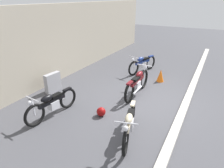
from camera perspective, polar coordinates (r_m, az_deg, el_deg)
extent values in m
plane|color=#47474C|center=(7.55, 9.32, -4.43)|extent=(40.00, 40.00, 0.00)
cube|color=#B2A893|center=(9.11, -16.35, 10.67)|extent=(18.00, 0.30, 3.23)
cube|color=#B7B2A8|center=(7.28, 19.66, -6.20)|extent=(18.00, 0.24, 0.12)
cube|color=#9E9EA3|center=(8.29, -16.33, 0.40)|extent=(0.70, 0.26, 0.75)
sphere|color=maroon|center=(6.46, -3.09, -7.82)|extent=(0.29, 0.29, 0.29)
cone|color=orange|center=(9.19, 13.50, 2.32)|extent=(0.32, 0.32, 0.55)
torus|color=black|center=(8.37, 8.93, 1.41)|extent=(0.78, 0.10, 0.78)
torus|color=black|center=(7.14, 4.92, -2.40)|extent=(0.78, 0.10, 0.78)
cube|color=silver|center=(7.69, 6.94, -0.34)|extent=(0.34, 0.22, 0.30)
cube|color=#590F14|center=(7.67, 7.15, 0.97)|extent=(1.09, 0.12, 0.13)
ellipsoid|color=#590F14|center=(7.77, 7.75, 2.75)|extent=(0.47, 0.22, 0.21)
cube|color=black|center=(7.45, 6.66, 1.46)|extent=(0.43, 0.20, 0.09)
cube|color=#590F14|center=(6.99, 5.02, 0.27)|extent=(0.34, 0.13, 0.06)
cylinder|color=silver|center=(8.26, 9.06, 3.30)|extent=(0.06, 0.06, 0.59)
cylinder|color=silver|center=(8.17, 9.19, 5.22)|extent=(0.05, 0.62, 0.04)
sphere|color=silver|center=(8.28, 9.34, 4.68)|extent=(0.15, 0.15, 0.15)
cylinder|color=silver|center=(7.50, 7.21, -1.63)|extent=(0.75, 0.07, 0.06)
torus|color=black|center=(9.66, 6.09, 4.42)|extent=(0.71, 0.31, 0.72)
torus|color=black|center=(10.66, 10.76, 5.97)|extent=(0.71, 0.31, 0.72)
cube|color=silver|center=(10.18, 8.72, 5.40)|extent=(0.36, 0.29, 0.27)
cube|color=navy|center=(10.10, 8.60, 6.19)|extent=(0.98, 0.41, 0.12)
ellipsoid|color=navy|center=(9.91, 8.02, 6.96)|extent=(0.47, 0.32, 0.20)
cube|color=black|center=(10.19, 9.26, 7.06)|extent=(0.43, 0.29, 0.08)
cube|color=navy|center=(10.56, 10.90, 7.69)|extent=(0.33, 0.21, 0.06)
cylinder|color=silver|center=(9.58, 6.16, 5.94)|extent=(0.05, 0.05, 0.54)
cylinder|color=silver|center=(9.50, 6.23, 7.49)|extent=(0.21, 0.55, 0.04)
sphere|color=silver|center=(9.47, 5.89, 6.83)|extent=(0.14, 0.14, 0.14)
cylinder|color=silver|center=(10.42, 8.86, 5.41)|extent=(0.67, 0.27, 0.06)
torus|color=black|center=(6.30, -20.92, -8.20)|extent=(0.71, 0.17, 0.70)
torus|color=black|center=(6.97, -12.30, -3.91)|extent=(0.71, 0.17, 0.70)
cube|color=silver|center=(6.63, -16.08, -5.66)|extent=(0.33, 0.23, 0.27)
cube|color=black|center=(6.53, -16.55, -4.64)|extent=(0.99, 0.22, 0.12)
ellipsoid|color=black|center=(6.37, -17.92, -3.85)|extent=(0.44, 0.24, 0.19)
cube|color=black|center=(6.57, -15.52, -3.12)|extent=(0.40, 0.22, 0.08)
cube|color=black|center=(6.83, -12.54, -1.48)|extent=(0.32, 0.15, 0.06)
cylinder|color=silver|center=(6.17, -21.27, -6.11)|extent=(0.05, 0.05, 0.53)
cylinder|color=silver|center=(6.05, -21.64, -3.93)|extent=(0.10, 0.56, 0.03)
sphere|color=silver|center=(6.06, -22.09, -5.00)|extent=(0.13, 0.13, 0.13)
cylinder|color=silver|center=(6.84, -15.41, -5.25)|extent=(0.67, 0.14, 0.06)
torus|color=black|center=(4.98, 3.82, -15.85)|extent=(0.69, 0.26, 0.69)
torus|color=black|center=(6.01, 5.79, -8.25)|extent=(0.69, 0.26, 0.69)
cube|color=silver|center=(5.51, 4.99, -11.25)|extent=(0.34, 0.26, 0.26)
cube|color=beige|center=(5.39, 4.97, -10.21)|extent=(0.96, 0.34, 0.11)
ellipsoid|color=beige|center=(5.15, 4.77, -9.67)|extent=(0.45, 0.29, 0.19)
cube|color=black|center=(5.46, 5.27, -8.17)|extent=(0.41, 0.26, 0.08)
cube|color=beige|center=(5.85, 5.91, -5.57)|extent=(0.32, 0.19, 0.06)
cylinder|color=silver|center=(4.82, 3.91, -13.46)|extent=(0.05, 0.05, 0.52)
cylinder|color=silver|center=(4.67, 3.99, -10.91)|extent=(0.18, 0.54, 0.03)
sphere|color=silver|center=(4.66, 3.81, -12.38)|extent=(0.13, 0.13, 0.13)
cylinder|color=silver|center=(5.72, 4.09, -10.61)|extent=(0.65, 0.23, 0.06)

